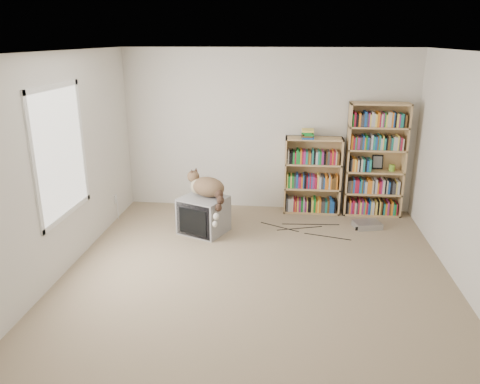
# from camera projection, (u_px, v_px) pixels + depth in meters

# --- Properties ---
(floor) EXTENTS (4.50, 5.00, 0.01)m
(floor) POSITION_uv_depth(u_px,v_px,m) (255.00, 282.00, 5.30)
(floor) COLOR gray
(floor) RESTS_ON ground
(wall_back) EXTENTS (4.50, 0.02, 2.50)m
(wall_back) POSITION_uv_depth(u_px,v_px,m) (268.00, 131.00, 7.27)
(wall_back) COLOR silver
(wall_back) RESTS_ON floor
(wall_front) EXTENTS (4.50, 0.02, 2.50)m
(wall_front) POSITION_uv_depth(u_px,v_px,m) (224.00, 305.00, 2.55)
(wall_front) COLOR silver
(wall_front) RESTS_ON floor
(wall_left) EXTENTS (0.02, 5.00, 2.50)m
(wall_left) POSITION_uv_depth(u_px,v_px,m) (52.00, 170.00, 5.13)
(wall_left) COLOR silver
(wall_left) RESTS_ON floor
(wall_right) EXTENTS (0.02, 5.00, 2.50)m
(wall_right) POSITION_uv_depth(u_px,v_px,m) (480.00, 183.00, 4.69)
(wall_right) COLOR silver
(wall_right) RESTS_ON floor
(ceiling) EXTENTS (4.50, 5.00, 0.02)m
(ceiling) POSITION_uv_depth(u_px,v_px,m) (258.00, 52.00, 4.52)
(ceiling) COLOR white
(ceiling) RESTS_ON wall_back
(window) EXTENTS (0.02, 1.22, 1.52)m
(window) POSITION_uv_depth(u_px,v_px,m) (60.00, 153.00, 5.27)
(window) COLOR white
(window) RESTS_ON wall_left
(crt_tv) EXTENTS (0.75, 0.73, 0.51)m
(crt_tv) POSITION_uv_depth(u_px,v_px,m) (204.00, 215.00, 6.59)
(crt_tv) COLOR gray
(crt_tv) RESTS_ON floor
(cat) EXTENTS (0.67, 0.76, 0.60)m
(cat) POSITION_uv_depth(u_px,v_px,m) (209.00, 191.00, 6.48)
(cat) COLOR #3A2517
(cat) RESTS_ON crt_tv
(bookcase_tall) EXTENTS (0.87, 0.30, 1.73)m
(bookcase_tall) POSITION_uv_depth(u_px,v_px,m) (375.00, 163.00, 7.11)
(bookcase_tall) COLOR tan
(bookcase_tall) RESTS_ON floor
(bookcase_short) EXTENTS (0.87, 0.30, 1.19)m
(bookcase_short) POSITION_uv_depth(u_px,v_px,m) (312.00, 178.00, 7.29)
(bookcase_short) COLOR tan
(bookcase_short) RESTS_ON floor
(book_stack) EXTENTS (0.19, 0.24, 0.13)m
(book_stack) POSITION_uv_depth(u_px,v_px,m) (308.00, 134.00, 7.02)
(book_stack) COLOR #A31533
(book_stack) RESTS_ON bookcase_short
(green_mug) EXTENTS (0.09, 0.09, 0.10)m
(green_mug) POSITION_uv_depth(u_px,v_px,m) (392.00, 168.00, 7.09)
(green_mug) COLOR #7AB232
(green_mug) RESTS_ON bookcase_tall
(framed_print) EXTENTS (0.16, 0.05, 0.22)m
(framed_print) POSITION_uv_depth(u_px,v_px,m) (377.00, 162.00, 7.18)
(framed_print) COLOR black
(framed_print) RESTS_ON bookcase_tall
(dvd_player) EXTENTS (0.43, 0.35, 0.09)m
(dvd_player) POSITION_uv_depth(u_px,v_px,m) (367.00, 225.00, 6.80)
(dvd_player) COLOR #A6A6AA
(dvd_player) RESTS_ON floor
(wall_outlet) EXTENTS (0.01, 0.08, 0.13)m
(wall_outlet) POSITION_uv_depth(u_px,v_px,m) (116.00, 199.00, 7.04)
(wall_outlet) COLOR silver
(wall_outlet) RESTS_ON wall_left
(floor_cables) EXTENTS (1.20, 0.70, 0.01)m
(floor_cables) POSITION_uv_depth(u_px,v_px,m) (287.00, 228.00, 6.78)
(floor_cables) COLOR black
(floor_cables) RESTS_ON floor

